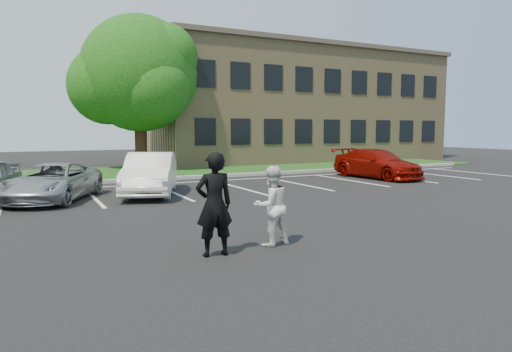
# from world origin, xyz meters

# --- Properties ---
(ground_plane) EXTENTS (90.00, 90.00, 0.00)m
(ground_plane) POSITION_xyz_m (0.00, 0.00, 0.00)
(ground_plane) COLOR black
(ground_plane) RESTS_ON ground
(curb) EXTENTS (40.00, 0.30, 0.15)m
(curb) POSITION_xyz_m (0.00, 12.00, 0.07)
(curb) COLOR gray
(curb) RESTS_ON ground
(grass_strip) EXTENTS (44.00, 8.00, 0.08)m
(grass_strip) POSITION_xyz_m (0.00, 16.00, 0.04)
(grass_strip) COLOR #1C4015
(grass_strip) RESTS_ON ground
(stall_lines) EXTENTS (34.00, 5.36, 0.01)m
(stall_lines) POSITION_xyz_m (1.40, 8.95, 0.01)
(stall_lines) COLOR silver
(stall_lines) RESTS_ON ground
(office_building) EXTENTS (22.40, 10.40, 8.30)m
(office_building) POSITION_xyz_m (14.00, 21.99, 4.16)
(office_building) COLOR #A0895E
(office_building) RESTS_ON ground
(tree) EXTENTS (7.80, 7.20, 8.80)m
(tree) POSITION_xyz_m (1.30, 18.14, 5.35)
(tree) COLOR black
(tree) RESTS_ON ground
(man_black_suit) EXTENTS (0.73, 0.50, 1.94)m
(man_black_suit) POSITION_xyz_m (-1.79, -0.80, 0.97)
(man_black_suit) COLOR black
(man_black_suit) RESTS_ON ground
(man_white_shirt) EXTENTS (0.83, 0.67, 1.62)m
(man_white_shirt) POSITION_xyz_m (-0.47, -0.61, 0.81)
(man_white_shirt) COLOR silver
(man_white_shirt) RESTS_ON ground
(car_silver_minivan) EXTENTS (3.81, 4.88, 1.23)m
(car_silver_minivan) POSITION_xyz_m (-4.07, 7.75, 0.62)
(car_silver_minivan) COLOR #AEB1B6
(car_silver_minivan) RESTS_ON ground
(car_white_sedan) EXTENTS (3.10, 4.85, 1.51)m
(car_white_sedan) POSITION_xyz_m (-0.85, 7.71, 0.76)
(car_white_sedan) COLOR white
(car_white_sedan) RESTS_ON ground
(car_red_compact) EXTENTS (2.34, 4.93, 1.39)m
(car_red_compact) POSITION_xyz_m (10.29, 8.30, 0.69)
(car_red_compact) COLOR #840B04
(car_red_compact) RESTS_ON ground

